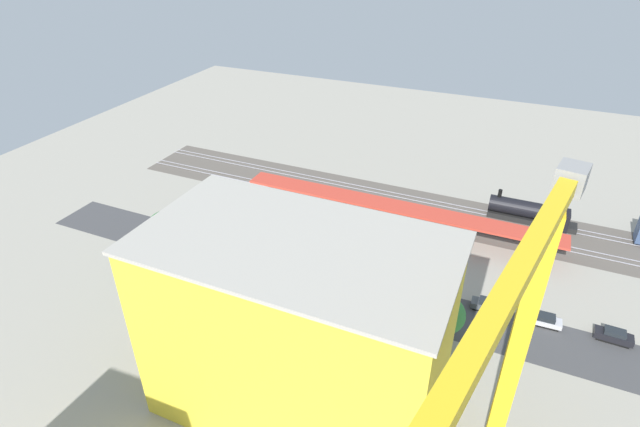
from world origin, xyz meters
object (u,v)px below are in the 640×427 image
object	(u,v)px
platform_canopy_near	(395,207)
street_tree_3	(384,299)
street_tree_5	(446,315)
traffic_light	(397,257)
construction_building	(298,331)
street_tree_2	(158,237)
street_tree_0	(388,297)
tower_crane	(510,360)
street_tree_4	(194,239)
parked_car_0	(614,336)
box_truck_0	(357,325)
parked_car_2	(488,305)
street_tree_1	(165,228)
locomotive	(532,213)
parked_car_3	(439,295)
parked_car_1	(545,320)
parked_car_4	(386,278)

from	to	relation	value
platform_canopy_near	street_tree_3	world-z (taller)	street_tree_3
street_tree_5	traffic_light	distance (m)	13.82
construction_building	street_tree_2	size ratio (longest dim) A/B	4.63
street_tree_0	street_tree_2	distance (m)	37.85
tower_crane	street_tree_4	world-z (taller)	tower_crane
parked_car_0	street_tree_4	distance (m)	60.71
box_truck_0	parked_car_2	bearing A→B (deg)	-141.92
tower_crane	street_tree_3	distance (m)	29.50
parked_car_2	street_tree_1	distance (m)	50.38
locomotive	parked_car_3	distance (m)	30.36
street_tree_2	locomotive	bearing A→B (deg)	-146.62
parked_car_1	construction_building	bearing A→B (deg)	44.09
parked_car_3	traffic_light	size ratio (longest dim) A/B	0.66
parked_car_4	street_tree_1	xyz separation A→B (m)	(34.46, 7.90, 4.95)
street_tree_4	parked_car_3	bearing A→B (deg)	-169.23
parked_car_2	parked_car_3	size ratio (longest dim) A/B	1.06
street_tree_1	parked_car_4	bearing A→B (deg)	-167.09
street_tree_2	street_tree_3	size ratio (longest dim) A/B	0.89
parked_car_4	street_tree_3	bearing A→B (deg)	103.21
box_truck_0	street_tree_0	world-z (taller)	street_tree_0
street_tree_4	box_truck_0	bearing A→B (deg)	171.25
street_tree_3	street_tree_1	bearing A→B (deg)	-2.72
platform_canopy_near	parked_car_2	world-z (taller)	platform_canopy_near
parked_car_0	street_tree_2	bearing A→B (deg)	7.36
platform_canopy_near	street_tree_1	xyz separation A→B (m)	(31.09, 23.60, 1.45)
locomotive	street_tree_5	size ratio (longest dim) A/B	2.13
parked_car_0	parked_car_2	distance (m)	15.95
platform_canopy_near	parked_car_3	size ratio (longest dim) A/B	12.68
tower_crane	street_tree_4	size ratio (longest dim) A/B	3.99
parked_car_4	street_tree_5	xyz separation A→B (m)	(-10.43, 9.45, 4.04)
construction_building	box_truck_0	size ratio (longest dim) A/B	3.05
street_tree_2	street_tree_5	distance (m)	45.88
locomotive	street_tree_0	bearing A→B (deg)	64.72
street_tree_0	parked_car_2	bearing A→B (deg)	-148.47
street_tree_1	street_tree_2	bearing A→B (deg)	41.06
street_tree_0	construction_building	bearing A→B (deg)	72.95
street_tree_3	traffic_light	distance (m)	10.44
parked_car_3	tower_crane	bearing A→B (deg)	107.31
parked_car_2	parked_car_4	bearing A→B (deg)	-1.75
locomotive	street_tree_2	world-z (taller)	street_tree_2
construction_building	parked_car_3	bearing A→B (deg)	-113.83
locomotive	parked_car_1	bearing A→B (deg)	97.17
street_tree_0	parked_car_3	bearing A→B (deg)	-128.88
parked_car_1	parked_car_4	world-z (taller)	parked_car_1
platform_canopy_near	traffic_light	world-z (taller)	traffic_light
street_tree_3	traffic_light	xyz separation A→B (m)	(1.18, -10.37, -0.29)
parked_car_1	street_tree_1	size ratio (longest dim) A/B	0.52
parked_car_2	street_tree_5	bearing A→B (deg)	62.37
parked_car_0	street_tree_3	world-z (taller)	street_tree_3
parked_car_1	construction_building	world-z (taller)	construction_building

